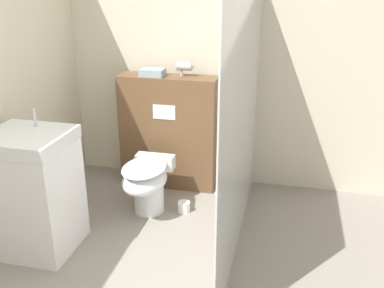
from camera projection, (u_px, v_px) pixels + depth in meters
name	position (u px, v px, depth m)	size (l,w,h in m)	color
wall_back	(199.00, 60.00, 4.18)	(8.00, 0.06, 2.50)	beige
partition_panel	(169.00, 132.00, 4.26)	(0.96, 0.29, 1.13)	brown
shower_glass	(243.00, 124.00, 3.15)	(0.04, 2.16, 2.00)	silver
toilet	(147.00, 182.00, 3.80)	(0.38, 0.62, 0.49)	white
sink_vanity	(34.00, 192.00, 3.25)	(0.60, 0.56, 1.10)	white
hair_drier	(185.00, 66.00, 4.02)	(0.17, 0.08, 0.14)	#B7B7BC
folded_towel	(153.00, 72.00, 4.05)	(0.22, 0.17, 0.07)	#8C9EAD
spare_toilet_roll	(184.00, 207.00, 3.91)	(0.11, 0.11, 0.10)	white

